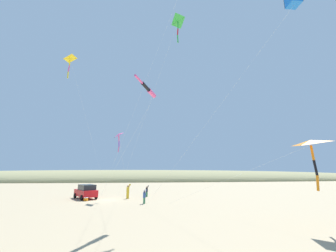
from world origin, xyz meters
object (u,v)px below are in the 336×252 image
object	(u,v)px
cooler_box	(86,199)
kite_windsock_checkered_midright	(148,90)
parked_car	(86,191)
person_adult_flyer	(128,191)
kite_delta_magenta_far_left	(119,135)
kite_delta_teal_far_right	(70,59)
kite_delta_purple_drifting	(310,144)
person_child_green_jacket	(144,196)
kite_delta_small_distant	(177,22)
person_child_grey_jacket	(147,191)

from	to	relation	value
cooler_box	kite_windsock_checkered_midright	xyz separation A→B (m)	(11.09, 7.40, 10.39)
parked_car	person_adult_flyer	bearing A→B (deg)	84.49
person_adult_flyer	kite_delta_magenta_far_left	bearing A→B (deg)	-57.95
parked_car	kite_windsock_checkered_midright	bearing A→B (deg)	31.27
kite_delta_teal_far_right	kite_delta_purple_drifting	distance (m)	27.23
person_child_green_jacket	kite_delta_teal_far_right	distance (m)	19.46
kite_delta_small_distant	person_child_grey_jacket	bearing A→B (deg)	-167.52
person_child_green_jacket	kite_delta_teal_far_right	bearing A→B (deg)	-90.20
kite_delta_small_distant	kite_windsock_checkered_midright	bearing A→B (deg)	-55.86
person_child_grey_jacket	kite_windsock_checkered_midright	size ratio (longest dim) A/B	0.11
cooler_box	kite_delta_small_distant	size ratio (longest dim) A/B	0.03
parked_car	kite_delta_small_distant	distance (m)	24.19
person_adult_flyer	kite_delta_teal_far_right	xyz separation A→B (m)	(4.65, -7.58, 16.59)
person_adult_flyer	kite_delta_small_distant	size ratio (longest dim) A/B	0.10
person_adult_flyer	kite_delta_purple_drifting	distance (m)	22.16
cooler_box	kite_delta_small_distant	bearing A→B (deg)	48.72
person_adult_flyer	person_child_green_jacket	distance (m)	5.20
parked_car	kite_delta_purple_drifting	world-z (taller)	kite_delta_purple_drifting
person_child_green_jacket	person_child_grey_jacket	distance (m)	6.55
person_child_grey_jacket	kite_delta_small_distant	bearing A→B (deg)	12.48
kite_delta_magenta_far_left	kite_windsock_checkered_midright	size ratio (longest dim) A/B	0.63
person_adult_flyer	person_child_green_jacket	xyz separation A→B (m)	(4.69, 2.25, -0.20)
person_child_grey_jacket	kite_delta_purple_drifting	size ratio (longest dim) A/B	0.12
parked_car	person_child_grey_jacket	size ratio (longest dim) A/B	2.87
cooler_box	kite_delta_teal_far_right	bearing A→B (deg)	-40.55
person_child_grey_jacket	kite_delta_purple_drifting	distance (m)	22.32
kite_delta_teal_far_right	person_child_green_jacket	bearing A→B (deg)	89.80
kite_delta_magenta_far_left	cooler_box	bearing A→B (deg)	-78.85
cooler_box	person_child_grey_jacket	size ratio (longest dim) A/B	0.39
kite_windsock_checkered_midright	kite_delta_purple_drifting	size ratio (longest dim) A/B	1.05
kite_delta_purple_drifting	person_child_green_jacket	bearing A→B (deg)	-138.57
kite_delta_teal_far_right	kite_delta_small_distant	world-z (taller)	kite_delta_small_distant
person_child_green_jacket	kite_delta_magenta_far_left	world-z (taller)	kite_delta_magenta_far_left
kite_delta_magenta_far_left	kite_delta_purple_drifting	bearing A→B (deg)	42.31
cooler_box	kite_windsock_checkered_midright	distance (m)	16.90
kite_delta_teal_far_right	kite_windsock_checkered_midright	distance (m)	14.64
parked_car	kite_delta_purple_drifting	bearing A→B (deg)	46.87
person_child_grey_jacket	parked_car	bearing A→B (deg)	-80.96
kite_delta_magenta_far_left	kite_delta_small_distant	xyz separation A→B (m)	(9.78, 6.86, 10.82)
parked_car	person_child_green_jacket	world-z (taller)	parked_car
person_child_green_jacket	kite_windsock_checkered_midright	distance (m)	12.64
kite_delta_magenta_far_left	kite_delta_small_distant	size ratio (longest dim) A/B	0.45
person_child_grey_jacket	kite_delta_magenta_far_left	distance (m)	9.08
person_child_grey_jacket	person_adult_flyer	bearing A→B (deg)	-54.23
kite_windsock_checkered_midright	kite_delta_small_distant	bearing A→B (deg)	124.14
kite_windsock_checkered_midright	kite_delta_small_distant	size ratio (longest dim) A/B	0.72
kite_delta_magenta_far_left	kite_delta_small_distant	bearing A→B (deg)	35.06
person_adult_flyer	person_child_grey_jacket	distance (m)	3.18
cooler_box	kite_delta_small_distant	world-z (taller)	kite_delta_small_distant
cooler_box	kite_delta_magenta_far_left	xyz separation A→B (m)	(-0.69, 3.49, 8.28)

